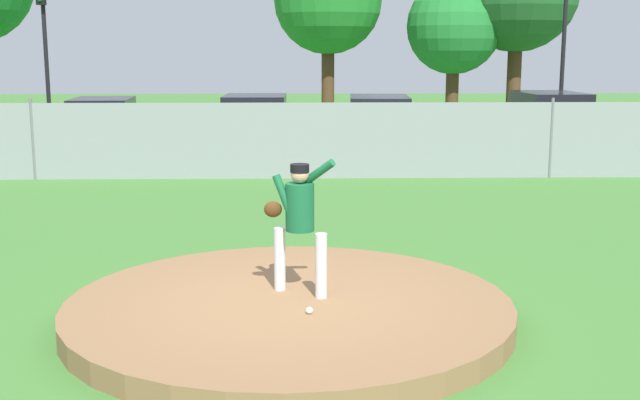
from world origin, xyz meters
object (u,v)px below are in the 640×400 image
object	(u,v)px
pitcher_youth	(299,215)
baseball	(309,310)
parked_car_teal	(103,128)
traffic_light_far	(566,21)
traffic_light_near	(44,30)
parked_car_silver	(379,127)
parked_car_charcoal	(549,123)
traffic_cone_orange	(175,159)
parked_car_slate	(255,125)

from	to	relation	value
pitcher_youth	baseball	xyz separation A→B (m)	(0.11, -0.72, -0.87)
parked_car_teal	traffic_light_far	bearing A→B (deg)	15.96
pitcher_youth	traffic_light_near	bearing A→B (deg)	114.22
parked_car_silver	traffic_light_near	bearing A→B (deg)	154.90
pitcher_youth	traffic_light_near	distance (m)	20.78
pitcher_youth	traffic_light_far	xyz separation A→B (m)	(8.76, 18.11, 2.71)
parked_car_charcoal	traffic_cone_orange	distance (m)	10.88
parked_car_silver	traffic_light_far	distance (m)	8.39
baseball	parked_car_teal	bearing A→B (deg)	110.82
baseball	traffic_cone_orange	size ratio (longest dim) A/B	0.13
baseball	parked_car_teal	size ratio (longest dim) A/B	0.02
parked_car_teal	traffic_cone_orange	bearing A→B (deg)	-49.60
parked_car_charcoal	parked_car_silver	bearing A→B (deg)	-172.13
baseball	traffic_light_near	bearing A→B (deg)	113.69
parked_car_teal	parked_car_silver	bearing A→B (deg)	-1.72
parked_car_slate	pitcher_youth	bearing A→B (deg)	-85.04
baseball	parked_car_silver	world-z (taller)	parked_car_silver
baseball	parked_car_charcoal	world-z (taller)	parked_car_charcoal
parked_car_charcoal	traffic_light_near	bearing A→B (deg)	164.64
parked_car_charcoal	traffic_cone_orange	bearing A→B (deg)	-162.29
baseball	traffic_cone_orange	distance (m)	12.33
parked_car_charcoal	traffic_light_far	bearing A→B (deg)	67.50
baseball	parked_car_slate	distance (m)	15.36
parked_car_silver	parked_car_teal	bearing A→B (deg)	178.28
parked_car_teal	parked_car_charcoal	xyz separation A→B (m)	(12.76, 0.46, 0.06)
parked_car_teal	traffic_cone_orange	world-z (taller)	parked_car_teal
parked_car_silver	traffic_light_near	xyz separation A→B (m)	(-10.71, 5.01, 2.78)
parked_car_teal	traffic_light_far	size ratio (longest dim) A/B	0.73
parked_car_silver	parked_car_teal	xyz separation A→B (m)	(-7.74, 0.23, -0.04)
parked_car_slate	traffic_light_far	bearing A→B (deg)	19.47
pitcher_youth	parked_car_charcoal	world-z (taller)	pitcher_youth
parked_car_silver	traffic_light_far	bearing A→B (deg)	33.47
parked_car_teal	parked_car_slate	xyz separation A→B (m)	(4.24, 0.53, 0.02)
parked_car_charcoal	traffic_light_near	size ratio (longest dim) A/B	0.88
parked_car_silver	parked_car_charcoal	distance (m)	5.07
baseball	parked_car_teal	world-z (taller)	parked_car_teal
parked_car_silver	traffic_cone_orange	bearing A→B (deg)	-153.89
parked_car_slate	traffic_cone_orange	size ratio (longest dim) A/B	7.46
parked_car_teal	parked_car_charcoal	distance (m)	12.77
baseball	traffic_cone_orange	xyz separation A→B (m)	(-3.19, 11.91, -0.02)
pitcher_youth	parked_car_charcoal	bearing A→B (deg)	63.40
baseball	traffic_light_far	world-z (taller)	traffic_light_far
parked_car_teal	pitcher_youth	bearing A→B (deg)	-68.59
baseball	pitcher_youth	bearing A→B (deg)	98.45
parked_car_charcoal	parked_car_slate	bearing A→B (deg)	179.52
traffic_cone_orange	traffic_light_far	bearing A→B (deg)	30.30
parked_car_charcoal	traffic_cone_orange	size ratio (longest dim) A/B	8.49
traffic_light_near	traffic_light_far	distance (m)	17.24
parked_car_charcoal	traffic_light_near	world-z (taller)	traffic_light_near
parked_car_charcoal	traffic_light_near	xyz separation A→B (m)	(-15.73, 4.32, 2.75)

